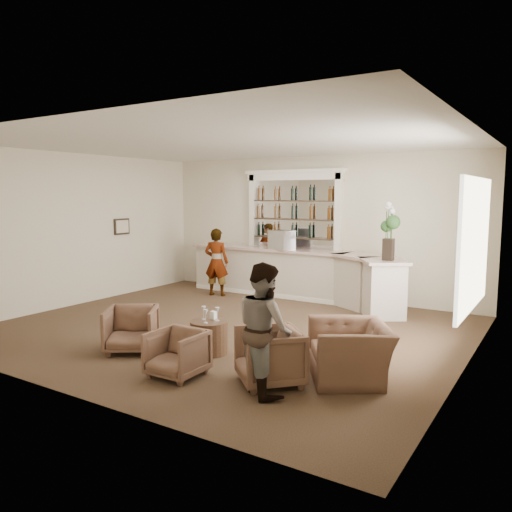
{
  "coord_description": "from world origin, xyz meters",
  "views": [
    {
      "loc": [
        5.1,
        -7.19,
        2.41
      ],
      "look_at": [
        0.02,
        0.9,
        1.23
      ],
      "focal_mm": 35.0,
      "sensor_mm": 36.0,
      "label": 1
    }
  ],
  "objects_px": {
    "armchair_center": "(177,354)",
    "espresso_machine": "(282,240)",
    "armchair_far": "(350,352)",
    "flower_vase": "(389,228)",
    "cocktail_table": "(209,337)",
    "sommelier": "(216,262)",
    "guest": "(264,328)",
    "bar_counter": "(297,274)",
    "armchair_right": "(269,356)",
    "armchair_left": "(131,329)"
  },
  "relations": [
    {
      "from": "armchair_center",
      "to": "espresso_machine",
      "type": "xyz_separation_m",
      "value": [
        -1.35,
        5.25,
        1.05
      ]
    },
    {
      "from": "armchair_center",
      "to": "armchair_right",
      "type": "distance_m",
      "value": 1.25
    },
    {
      "from": "armchair_left",
      "to": "armchair_center",
      "type": "relative_size",
      "value": 1.11
    },
    {
      "from": "cocktail_table",
      "to": "armchair_center",
      "type": "distance_m",
      "value": 1.04
    },
    {
      "from": "armchair_right",
      "to": "espresso_machine",
      "type": "bearing_deg",
      "value": 161.39
    },
    {
      "from": "guest",
      "to": "armchair_right",
      "type": "height_order",
      "value": "guest"
    },
    {
      "from": "bar_counter",
      "to": "armchair_right",
      "type": "xyz_separation_m",
      "value": [
        2.14,
        -4.9,
        -0.21
      ]
    },
    {
      "from": "cocktail_table",
      "to": "guest",
      "type": "bearing_deg",
      "value": -29.61
    },
    {
      "from": "guest",
      "to": "armchair_far",
      "type": "height_order",
      "value": "guest"
    },
    {
      "from": "sommelier",
      "to": "armchair_center",
      "type": "height_order",
      "value": "sommelier"
    },
    {
      "from": "bar_counter",
      "to": "cocktail_table",
      "type": "xyz_separation_m",
      "value": [
        0.73,
        -4.31,
        -0.32
      ]
    },
    {
      "from": "guest",
      "to": "espresso_machine",
      "type": "xyz_separation_m",
      "value": [
        -2.61,
        5.09,
        0.56
      ]
    },
    {
      "from": "guest",
      "to": "flower_vase",
      "type": "distance_m",
      "value": 4.59
    },
    {
      "from": "cocktail_table",
      "to": "armchair_left",
      "type": "distance_m",
      "value": 1.21
    },
    {
      "from": "cocktail_table",
      "to": "espresso_machine",
      "type": "relative_size",
      "value": 1.15
    },
    {
      "from": "armchair_center",
      "to": "espresso_machine",
      "type": "bearing_deg",
      "value": 103.72
    },
    {
      "from": "cocktail_table",
      "to": "flower_vase",
      "type": "height_order",
      "value": "flower_vase"
    },
    {
      "from": "guest",
      "to": "armchair_far",
      "type": "xyz_separation_m",
      "value": [
        0.71,
        0.98,
        -0.44
      ]
    },
    {
      "from": "bar_counter",
      "to": "guest",
      "type": "distance_m",
      "value": 5.63
    },
    {
      "from": "cocktail_table",
      "to": "espresso_machine",
      "type": "height_order",
      "value": "espresso_machine"
    },
    {
      "from": "armchair_right",
      "to": "armchair_far",
      "type": "bearing_deg",
      "value": 85.8
    },
    {
      "from": "sommelier",
      "to": "armchair_left",
      "type": "xyz_separation_m",
      "value": [
        1.47,
        -4.17,
        -0.46
      ]
    },
    {
      "from": "bar_counter",
      "to": "cocktail_table",
      "type": "height_order",
      "value": "bar_counter"
    },
    {
      "from": "cocktail_table",
      "to": "espresso_machine",
      "type": "xyz_separation_m",
      "value": [
        -1.11,
        4.24,
        1.11
      ]
    },
    {
      "from": "armchair_far",
      "to": "flower_vase",
      "type": "height_order",
      "value": "flower_vase"
    },
    {
      "from": "cocktail_table",
      "to": "sommelier",
      "type": "relative_size",
      "value": 0.36
    },
    {
      "from": "sommelier",
      "to": "armchair_right",
      "type": "distance_m",
      "value": 5.78
    },
    {
      "from": "bar_counter",
      "to": "espresso_machine",
      "type": "distance_m",
      "value": 0.88
    },
    {
      "from": "sommelier",
      "to": "flower_vase",
      "type": "height_order",
      "value": "flower_vase"
    },
    {
      "from": "armchair_far",
      "to": "cocktail_table",
      "type": "bearing_deg",
      "value": -119.19
    },
    {
      "from": "cocktail_table",
      "to": "sommelier",
      "type": "bearing_deg",
      "value": 125.1
    },
    {
      "from": "armchair_far",
      "to": "flower_vase",
      "type": "distance_m",
      "value": 3.83
    },
    {
      "from": "armchair_center",
      "to": "armchair_right",
      "type": "xyz_separation_m",
      "value": [
        1.18,
        0.42,
        0.05
      ]
    },
    {
      "from": "armchair_left",
      "to": "flower_vase",
      "type": "relative_size",
      "value": 0.68
    },
    {
      "from": "armchair_center",
      "to": "guest",
      "type": "bearing_deg",
      "value": 6.59
    },
    {
      "from": "guest",
      "to": "armchair_far",
      "type": "distance_m",
      "value": 1.29
    },
    {
      "from": "sommelier",
      "to": "guest",
      "type": "distance_m",
      "value": 6.02
    },
    {
      "from": "bar_counter",
      "to": "sommelier",
      "type": "xyz_separation_m",
      "value": [
        -1.81,
        -0.7,
        0.23
      ]
    },
    {
      "from": "sommelier",
      "to": "armchair_right",
      "type": "height_order",
      "value": "sommelier"
    },
    {
      "from": "cocktail_table",
      "to": "armchair_right",
      "type": "relative_size",
      "value": 0.72
    },
    {
      "from": "sommelier",
      "to": "flower_vase",
      "type": "bearing_deg",
      "value": 164.69
    },
    {
      "from": "armchair_far",
      "to": "armchair_right",
      "type": "bearing_deg",
      "value": -80.49
    },
    {
      "from": "bar_counter",
      "to": "flower_vase",
      "type": "bearing_deg",
      "value": -16.2
    },
    {
      "from": "armchair_right",
      "to": "cocktail_table",
      "type": "bearing_deg",
      "value": -158.82
    },
    {
      "from": "bar_counter",
      "to": "espresso_machine",
      "type": "bearing_deg",
      "value": -169.67
    },
    {
      "from": "guest",
      "to": "armchair_center",
      "type": "xyz_separation_m",
      "value": [
        -1.26,
        -0.16,
        -0.49
      ]
    },
    {
      "from": "sommelier",
      "to": "espresso_machine",
      "type": "bearing_deg",
      "value": -171.85
    },
    {
      "from": "bar_counter",
      "to": "flower_vase",
      "type": "relative_size",
      "value": 5.09
    },
    {
      "from": "cocktail_table",
      "to": "armchair_center",
      "type": "bearing_deg",
      "value": -76.55
    },
    {
      "from": "armchair_center",
      "to": "armchair_right",
      "type": "bearing_deg",
      "value": 19.13
    }
  ]
}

